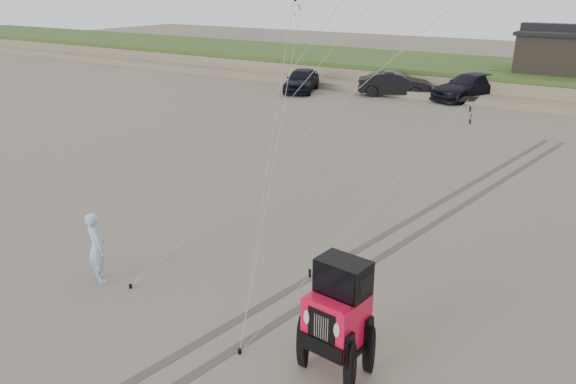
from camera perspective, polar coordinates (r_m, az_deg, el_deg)
name	(u,v)px	position (r m, az deg, el deg)	size (l,w,h in m)	color
ground	(202,326)	(13.99, -8.72, -13.28)	(160.00, 160.00, 0.00)	#6B6054
dune_ridge	(532,81)	(47.17, 23.59, 10.30)	(160.00, 14.25, 1.73)	#7A6B54
cabin	(566,51)	(46.09, 26.37, 12.75)	(6.40, 5.40, 3.35)	black
truck_a	(302,80)	(43.53, 1.40, 11.31)	(2.07, 5.14, 1.75)	black
truck_b	(395,84)	(42.49, 10.78, 10.74)	(1.84, 5.27, 1.74)	black
truck_c	(470,87)	(42.30, 17.98, 10.13)	(2.54, 6.25, 1.81)	black
jeep	(336,329)	(11.97, 4.92, -13.70)	(2.33, 5.40, 2.01)	red
man	(97,247)	(16.13, -18.86, -5.33)	(0.73, 0.48, 2.01)	#88A2D3
stake_main	(130,286)	(15.90, -15.71, -9.20)	(0.08, 0.08, 0.12)	black
stake_aux	(240,351)	(12.96, -4.94, -15.82)	(0.08, 0.08, 0.12)	black
tire_tracks	(408,230)	(19.16, 12.10, -3.81)	(5.22, 29.74, 0.01)	#4C443D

